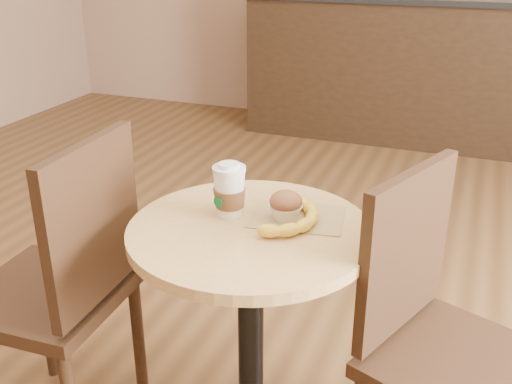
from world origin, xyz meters
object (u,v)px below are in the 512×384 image
(cafe_table, at_px, (251,309))
(banana, at_px, (296,218))
(coffee_cup, at_px, (229,192))
(chair_left, at_px, (64,283))
(muffin, at_px, (286,206))
(chair_right, at_px, (440,339))

(cafe_table, distance_m, banana, 0.29)
(coffee_cup, bearing_deg, cafe_table, -10.60)
(chair_left, distance_m, muffin, 0.68)
(coffee_cup, height_order, banana, coffee_cup)
(chair_right, height_order, muffin, chair_right)
(chair_right, distance_m, coffee_cup, 0.64)
(cafe_table, xyz_separation_m, banana, (0.10, 0.05, 0.27))
(cafe_table, xyz_separation_m, chair_left, (-0.53, -0.10, 0.02))
(chair_left, bearing_deg, banana, 101.57)
(banana, bearing_deg, chair_right, 10.70)
(chair_left, height_order, coffee_cup, chair_left)
(cafe_table, relative_size, coffee_cup, 5.19)
(chair_right, relative_size, muffin, 10.69)
(coffee_cup, relative_size, muffin, 1.67)
(chair_right, height_order, coffee_cup, chair_right)
(cafe_table, height_order, coffee_cup, coffee_cup)
(cafe_table, xyz_separation_m, chair_right, (0.49, 0.04, 0.01))
(chair_right, bearing_deg, cafe_table, 116.52)
(chair_left, relative_size, muffin, 11.04)
(muffin, distance_m, banana, 0.04)
(cafe_table, distance_m, chair_right, 0.49)
(banana, bearing_deg, cafe_table, -141.37)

